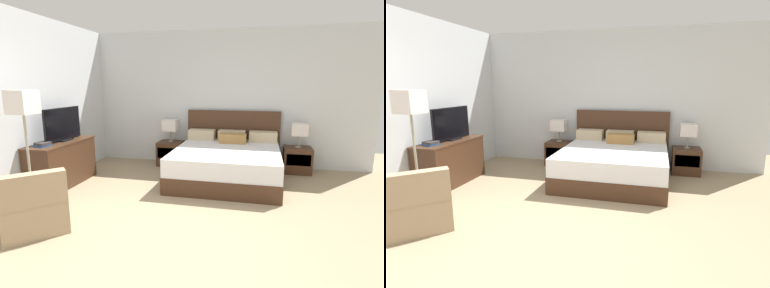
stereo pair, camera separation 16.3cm
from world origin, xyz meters
TOP-DOWN VIEW (x-y plane):
  - ground_plane at (0.00, 0.00)m, footprint 11.01×11.01m
  - wall_back at (0.00, 3.70)m, footprint 6.29×0.06m
  - wall_left at (-2.58, 1.53)m, footprint 0.06×5.47m
  - bed at (0.42, 2.67)m, footprint 1.90×2.04m
  - nightstand_left at (-0.86, 3.38)m, footprint 0.52×0.46m
  - nightstand_right at (1.70, 3.38)m, footprint 0.52×0.46m
  - table_lamp_left at (-0.86, 3.38)m, footprint 0.30×0.30m
  - table_lamp_right at (1.70, 3.38)m, footprint 0.30×0.30m
  - dresser at (-2.27, 1.73)m, footprint 0.50×1.31m
  - tv at (-2.27, 1.82)m, footprint 0.18×0.91m
  - book_red_cover at (-2.29, 1.32)m, footprint 0.22×0.23m
  - book_blue_cover at (-2.29, 1.32)m, footprint 0.22×0.21m
  - armchair_by_window at (-1.55, 0.19)m, footprint 0.97×0.97m
  - floor_lamp at (-2.06, 0.75)m, footprint 0.31×0.31m

SIDE VIEW (x-z plane):
  - ground_plane at x=0.00m, z-range 0.00..0.00m
  - nightstand_left at x=-0.86m, z-range 0.00..0.50m
  - nightstand_right at x=1.70m, z-range 0.00..0.50m
  - armchair_by_window at x=-1.55m, z-range -0.10..0.66m
  - bed at x=0.42m, z-range -0.26..0.90m
  - dresser at x=-2.27m, z-range 0.01..0.76m
  - book_red_cover at x=-2.29m, z-range 0.75..0.78m
  - book_blue_cover at x=-2.29m, z-range 0.78..0.81m
  - table_lamp_left at x=-0.86m, z-range 0.61..1.07m
  - table_lamp_right at x=1.70m, z-range 0.61..1.07m
  - tv at x=-2.27m, z-range 0.74..1.30m
  - floor_lamp at x=-2.06m, z-range 0.54..2.16m
  - wall_back at x=0.00m, z-range 0.00..2.78m
  - wall_left at x=-2.58m, z-range 0.00..2.78m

